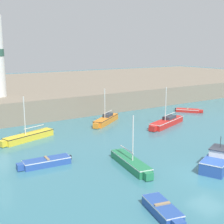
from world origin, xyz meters
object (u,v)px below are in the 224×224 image
(sailboat_red_3, at_px, (167,122))
(sailboat_orange_7, at_px, (106,120))
(dinghy_blue_8, at_px, (163,210))
(dinghy_blue_2, at_px, (46,162))
(sailboat_green_9, at_px, (131,162))
(sailboat_yellow_5, at_px, (28,136))
(motorboat_blue_6, at_px, (219,159))
(dinghy_red_1, at_px, (188,110))

(sailboat_red_3, relative_size, sailboat_orange_7, 1.27)
(sailboat_orange_7, height_order, dinghy_blue_8, sailboat_orange_7)
(dinghy_blue_2, height_order, sailboat_green_9, sailboat_green_9)
(sailboat_yellow_5, xyz_separation_m, motorboat_blue_6, (10.10, -15.18, 0.22))
(dinghy_blue_2, height_order, sailboat_red_3, sailboat_red_3)
(dinghy_blue_2, bearing_deg, dinghy_red_1, 18.50)
(sailboat_yellow_5, height_order, dinghy_blue_8, sailboat_yellow_5)
(sailboat_yellow_5, bearing_deg, dinghy_blue_2, -98.62)
(dinghy_blue_2, distance_m, sailboat_red_3, 17.42)
(sailboat_orange_7, relative_size, dinghy_blue_8, 1.51)
(dinghy_blue_8, bearing_deg, sailboat_yellow_5, 94.80)
(dinghy_red_1, height_order, sailboat_red_3, sailboat_red_3)
(sailboat_red_3, bearing_deg, dinghy_blue_8, -133.78)
(dinghy_red_1, bearing_deg, sailboat_red_3, -153.07)
(sailboat_red_3, height_order, motorboat_blue_6, sailboat_red_3)
(motorboat_blue_6, bearing_deg, dinghy_red_1, 49.25)
(dinghy_blue_2, bearing_deg, sailboat_orange_7, 38.71)
(sailboat_red_3, relative_size, motorboat_blue_6, 1.25)
(dinghy_red_1, relative_size, dinghy_blue_2, 0.82)
(sailboat_orange_7, bearing_deg, dinghy_blue_2, -141.29)
(dinghy_blue_2, xyz_separation_m, sailboat_orange_7, (11.48, 9.20, 0.14))
(sailboat_yellow_5, bearing_deg, sailboat_green_9, -69.35)
(dinghy_red_1, height_order, dinghy_blue_8, dinghy_blue_8)
(sailboat_yellow_5, height_order, sailboat_orange_7, sailboat_yellow_5)
(motorboat_blue_6, relative_size, sailboat_orange_7, 1.02)
(dinghy_blue_8, bearing_deg, dinghy_blue_2, 104.06)
(sailboat_yellow_5, bearing_deg, sailboat_red_3, -11.72)
(motorboat_blue_6, bearing_deg, dinghy_blue_8, -161.08)
(dinghy_red_1, relative_size, dinghy_blue_8, 1.02)
(dinghy_red_1, bearing_deg, motorboat_blue_6, -130.75)
(sailboat_red_3, height_order, sailboat_green_9, sailboat_red_3)
(dinghy_blue_2, distance_m, sailboat_yellow_5, 7.59)
(sailboat_red_3, bearing_deg, dinghy_blue_2, -165.94)
(sailboat_red_3, relative_size, dinghy_blue_8, 1.92)
(dinghy_red_1, xyz_separation_m, sailboat_yellow_5, (-23.95, -0.89, 0.15))
(dinghy_red_1, distance_m, sailboat_orange_7, 13.63)
(dinghy_blue_8, bearing_deg, sailboat_orange_7, 66.01)
(sailboat_orange_7, xyz_separation_m, dinghy_blue_8, (-8.82, -19.82, -0.14))
(sailboat_yellow_5, relative_size, motorboat_blue_6, 1.09)
(dinghy_blue_2, distance_m, motorboat_blue_6, 13.61)
(dinghy_red_1, bearing_deg, sailboat_green_9, -147.88)
(motorboat_blue_6, bearing_deg, sailboat_green_9, 147.08)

